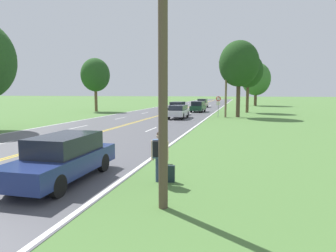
# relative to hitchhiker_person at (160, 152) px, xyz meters

# --- Properties ---
(hitchhiker_person) EXTENTS (0.58, 0.42, 1.71)m
(hitchhiker_person) POSITION_rel_hitchhiker_person_xyz_m (0.00, 0.00, 0.00)
(hitchhiker_person) COLOR #38476B
(hitchhiker_person) RESTS_ON ground
(suitcase) EXTENTS (0.43, 0.19, 0.62)m
(suitcase) POSITION_rel_hitchhiker_person_xyz_m (0.26, 0.16, -0.76)
(suitcase) COLOR #19282D
(suitcase) RESTS_ON ground
(traffic_sign) EXTENTS (0.60, 0.10, 2.49)m
(traffic_sign) POSITION_rel_hitchhiker_person_xyz_m (-0.20, 26.72, 0.83)
(traffic_sign) COLOR gray
(traffic_sign) RESTS_ON ground
(utility_pole_foreground) EXTENTS (1.80, 0.24, 8.78)m
(utility_pole_foreground) POSITION_rel_hitchhiker_person_xyz_m (0.66, -2.04, 3.50)
(utility_pole_foreground) COLOR brown
(utility_pole_foreground) RESTS_ON ground
(utility_pole_midground) EXTENTS (1.80, 0.24, 7.09)m
(utility_pole_midground) POSITION_rel_hitchhiker_person_xyz_m (0.65, 26.83, 2.65)
(utility_pole_midground) COLOR brown
(utility_pole_midground) RESTS_ON ground
(tree_left_verge) EXTENTS (4.20, 4.20, 8.46)m
(tree_left_verge) POSITION_rel_hitchhiker_person_xyz_m (3.27, 35.98, 4.97)
(tree_left_verge) COLOR brown
(tree_left_verge) RESTS_ON ground
(tree_mid_treeline) EXTENTS (6.23, 6.23, 9.42)m
(tree_mid_treeline) POSITION_rel_hitchhiker_person_xyz_m (5.31, 59.43, 4.78)
(tree_mid_treeline) COLOR brown
(tree_mid_treeline) RESTS_ON ground
(tree_right_cluster) EXTENTS (4.40, 4.40, 8.14)m
(tree_right_cluster) POSITION_rel_hitchhiker_person_xyz_m (-19.38, 32.96, 4.53)
(tree_right_cluster) COLOR brown
(tree_right_cluster) RESTS_ON ground
(tree_far_back) EXTENTS (4.68, 4.68, 9.00)m
(tree_far_back) POSITION_rel_hitchhiker_person_xyz_m (2.07, 27.46, 5.23)
(tree_far_back) COLOR #473828
(tree_far_back) RESTS_ON ground
(car_dark_blue_sedan_approaching) EXTENTS (1.78, 4.73, 1.55)m
(car_dark_blue_sedan_approaching) POSITION_rel_hitchhiker_person_xyz_m (-3.21, -0.55, -0.25)
(car_dark_blue_sedan_approaching) COLOR black
(car_dark_blue_sedan_approaching) RESTS_ON ground
(car_silver_suv_mid_near) EXTENTS (1.81, 4.69, 1.51)m
(car_silver_suv_mid_near) POSITION_rel_hitchhiker_person_xyz_m (-4.43, 23.81, -0.21)
(car_silver_suv_mid_near) COLOR black
(car_silver_suv_mid_near) RESTS_ON ground
(car_black_van_mid_far) EXTENTS (1.93, 3.96, 1.72)m
(car_black_van_mid_far) POSITION_rel_hitchhiker_person_xyz_m (-5.67, 29.12, -0.15)
(car_black_van_mid_far) COLOR black
(car_black_van_mid_far) RESTS_ON ground
(car_dark_green_hatchback_receding) EXTENTS (1.98, 4.05, 1.62)m
(car_dark_green_hatchback_receding) POSITION_rel_hitchhiker_person_xyz_m (-3.86, 35.35, -0.20)
(car_dark_green_hatchback_receding) COLOR black
(car_dark_green_hatchback_receding) RESTS_ON ground
(car_champagne_hatchback_distant) EXTENTS (1.92, 3.63, 1.66)m
(car_champagne_hatchback_distant) POSITION_rel_hitchhiker_person_xyz_m (-5.03, 49.32, -0.17)
(car_champagne_hatchback_distant) COLOR black
(car_champagne_hatchback_distant) RESTS_ON ground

